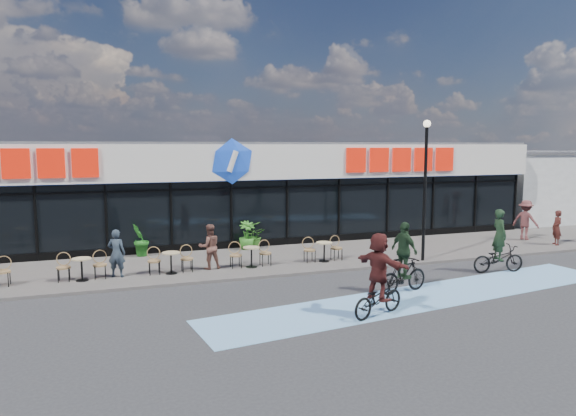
{
  "coord_description": "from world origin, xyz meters",
  "views": [
    {
      "loc": [
        -4.74,
        -14.15,
        4.44
      ],
      "look_at": [
        1.34,
        3.5,
        2.17
      ],
      "focal_mm": 32.0,
      "sensor_mm": 36.0,
      "label": 1
    }
  ],
  "objects_px": {
    "cyclist_a": "(404,265)",
    "patron_left": "(117,253)",
    "lamp_post": "(425,178)",
    "potted_plant_left": "(141,240)",
    "patron_right": "(209,247)",
    "potted_plant_right": "(252,236)",
    "potted_plant_mid": "(247,235)",
    "pedestrian_b": "(526,220)",
    "cyclist_b": "(499,252)",
    "pedestrian_a": "(557,228)"
  },
  "relations": [
    {
      "from": "patron_left",
      "to": "pedestrian_a",
      "type": "height_order",
      "value": "patron_left"
    },
    {
      "from": "potted_plant_left",
      "to": "patron_left",
      "type": "bearing_deg",
      "value": -106.99
    },
    {
      "from": "patron_right",
      "to": "cyclist_b",
      "type": "distance_m",
      "value": 10.18
    },
    {
      "from": "patron_left",
      "to": "cyclist_a",
      "type": "relative_size",
      "value": 0.74
    },
    {
      "from": "cyclist_b",
      "to": "potted_plant_right",
      "type": "bearing_deg",
      "value": 137.71
    },
    {
      "from": "potted_plant_right",
      "to": "cyclist_a",
      "type": "height_order",
      "value": "cyclist_a"
    },
    {
      "from": "potted_plant_left",
      "to": "potted_plant_mid",
      "type": "height_order",
      "value": "potted_plant_left"
    },
    {
      "from": "lamp_post",
      "to": "patron_right",
      "type": "xyz_separation_m",
      "value": [
        -7.93,
        1.29,
        -2.33
      ]
    },
    {
      "from": "pedestrian_a",
      "to": "cyclist_a",
      "type": "xyz_separation_m",
      "value": [
        -10.17,
        -3.99,
        0.01
      ]
    },
    {
      "from": "patron_right",
      "to": "pedestrian_b",
      "type": "relative_size",
      "value": 0.87
    },
    {
      "from": "potted_plant_mid",
      "to": "cyclist_a",
      "type": "height_order",
      "value": "cyclist_a"
    },
    {
      "from": "lamp_post",
      "to": "patron_right",
      "type": "distance_m",
      "value": 8.36
    },
    {
      "from": "patron_left",
      "to": "pedestrian_b",
      "type": "xyz_separation_m",
      "value": [
        18.02,
        1.0,
        0.12
      ]
    },
    {
      "from": "cyclist_a",
      "to": "patron_left",
      "type": "bearing_deg",
      "value": 151.55
    },
    {
      "from": "lamp_post",
      "to": "potted_plant_right",
      "type": "bearing_deg",
      "value": 141.6
    },
    {
      "from": "potted_plant_mid",
      "to": "patron_left",
      "type": "bearing_deg",
      "value": -149.57
    },
    {
      "from": "potted_plant_left",
      "to": "potted_plant_mid",
      "type": "bearing_deg",
      "value": 0.48
    },
    {
      "from": "potted_plant_mid",
      "to": "lamp_post",
      "type": "bearing_deg",
      "value": -36.23
    },
    {
      "from": "potted_plant_left",
      "to": "pedestrian_a",
      "type": "relative_size",
      "value": 0.86
    },
    {
      "from": "patron_left",
      "to": "potted_plant_mid",
      "type": "bearing_deg",
      "value": -128.36
    },
    {
      "from": "patron_left",
      "to": "pedestrian_b",
      "type": "distance_m",
      "value": 18.05
    },
    {
      "from": "potted_plant_left",
      "to": "patron_left",
      "type": "xyz_separation_m",
      "value": [
        -0.93,
        -3.04,
        0.14
      ]
    },
    {
      "from": "potted_plant_left",
      "to": "potted_plant_right",
      "type": "xyz_separation_m",
      "value": [
        4.59,
        0.17,
        -0.12
      ]
    },
    {
      "from": "potted_plant_right",
      "to": "cyclist_b",
      "type": "distance_m",
      "value": 9.71
    },
    {
      "from": "pedestrian_a",
      "to": "cyclist_b",
      "type": "xyz_separation_m",
      "value": [
        -5.67,
        -2.87,
        -0.12
      ]
    },
    {
      "from": "lamp_post",
      "to": "cyclist_a",
      "type": "relative_size",
      "value": 2.43
    },
    {
      "from": "potted_plant_left",
      "to": "cyclist_b",
      "type": "height_order",
      "value": "cyclist_b"
    },
    {
      "from": "potted_plant_mid",
      "to": "pedestrian_a",
      "type": "bearing_deg",
      "value": -15.05
    },
    {
      "from": "pedestrian_a",
      "to": "potted_plant_left",
      "type": "bearing_deg",
      "value": -82.61
    },
    {
      "from": "pedestrian_a",
      "to": "cyclist_a",
      "type": "distance_m",
      "value": 10.93
    },
    {
      "from": "potted_plant_right",
      "to": "pedestrian_b",
      "type": "relative_size",
      "value": 0.59
    },
    {
      "from": "potted_plant_left",
      "to": "cyclist_a",
      "type": "relative_size",
      "value": 0.6
    },
    {
      "from": "lamp_post",
      "to": "cyclist_b",
      "type": "bearing_deg",
      "value": -52.46
    },
    {
      "from": "lamp_post",
      "to": "cyclist_b",
      "type": "distance_m",
      "value": 3.67
    },
    {
      "from": "lamp_post",
      "to": "pedestrian_a",
      "type": "xyz_separation_m",
      "value": [
        7.32,
        0.73,
        -2.37
      ]
    },
    {
      "from": "potted_plant_right",
      "to": "pedestrian_b",
      "type": "distance_m",
      "value": 12.7
    },
    {
      "from": "cyclist_a",
      "to": "cyclist_b",
      "type": "relative_size",
      "value": 0.97
    },
    {
      "from": "potted_plant_right",
      "to": "patron_right",
      "type": "bearing_deg",
      "value": -127.76
    },
    {
      "from": "patron_right",
      "to": "pedestrian_a",
      "type": "bearing_deg",
      "value": 172.73
    },
    {
      "from": "potted_plant_right",
      "to": "pedestrian_a",
      "type": "height_order",
      "value": "pedestrian_a"
    },
    {
      "from": "patron_right",
      "to": "cyclist_a",
      "type": "height_order",
      "value": "cyclist_a"
    },
    {
      "from": "potted_plant_left",
      "to": "cyclist_a",
      "type": "xyz_separation_m",
      "value": [
        7.26,
        -7.48,
        0.11
      ]
    },
    {
      "from": "potted_plant_right",
      "to": "pedestrian_a",
      "type": "distance_m",
      "value": 13.36
    },
    {
      "from": "patron_left",
      "to": "cyclist_a",
      "type": "height_order",
      "value": "cyclist_a"
    },
    {
      "from": "lamp_post",
      "to": "potted_plant_left",
      "type": "xyz_separation_m",
      "value": [
        -10.12,
        4.22,
        -2.47
      ]
    },
    {
      "from": "pedestrian_b",
      "to": "patron_right",
      "type": "bearing_deg",
      "value": 71.03
    },
    {
      "from": "cyclist_b",
      "to": "pedestrian_a",
      "type": "bearing_deg",
      "value": 26.89
    },
    {
      "from": "cyclist_a",
      "to": "potted_plant_right",
      "type": "bearing_deg",
      "value": 109.29
    },
    {
      "from": "potted_plant_right",
      "to": "lamp_post",
      "type": "bearing_deg",
      "value": -38.4
    },
    {
      "from": "potted_plant_right",
      "to": "patron_left",
      "type": "xyz_separation_m",
      "value": [
        -5.51,
        -3.21,
        0.26
      ]
    }
  ]
}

